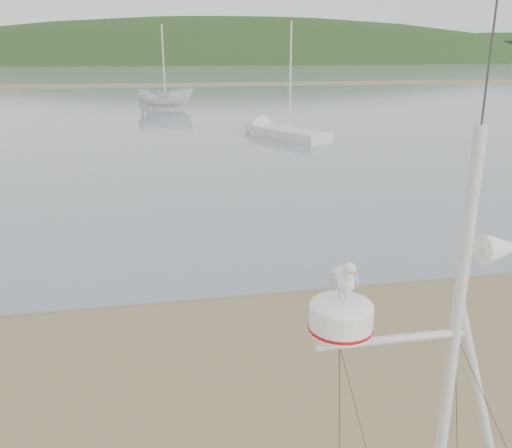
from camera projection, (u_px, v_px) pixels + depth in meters
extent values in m
cube|color=slate|center=(139.00, 70.00, 129.31)|extent=(560.00, 256.00, 0.04)
cube|color=olive|center=(135.00, 85.00, 71.37)|extent=(560.00, 7.00, 0.07)
ellipsoid|color=#1E3515|center=(237.00, 113.00, 239.61)|extent=(400.00, 180.00, 80.00)
cube|color=beige|center=(31.00, 52.00, 181.28)|extent=(8.40, 6.30, 8.00)
cube|color=beige|center=(111.00, 52.00, 186.05)|extent=(8.40, 6.30, 8.00)
cube|color=beige|center=(186.00, 52.00, 190.82)|extent=(8.40, 6.30, 8.00)
cube|color=beige|center=(259.00, 52.00, 195.59)|extent=(8.40, 6.30, 8.00)
cube|color=beige|center=(327.00, 52.00, 200.36)|extent=(8.40, 6.30, 8.00)
cube|color=beige|center=(393.00, 52.00, 205.13)|extent=(8.40, 6.30, 8.00)
cube|color=beige|center=(456.00, 52.00, 209.90)|extent=(8.40, 6.30, 8.00)
cylinder|color=silver|center=(451.00, 364.00, 4.49)|extent=(0.10, 0.10, 3.95)
cylinder|color=silver|center=(486.00, 428.00, 4.78)|extent=(0.91, 0.08, 2.59)
cylinder|color=silver|center=(393.00, 339.00, 4.30)|extent=(1.28, 0.07, 0.07)
cylinder|color=#2D382D|center=(489.00, 68.00, 3.77)|extent=(0.02, 0.02, 0.89)
cube|color=silver|center=(340.00, 336.00, 4.20)|extent=(0.16, 0.16, 0.09)
cylinder|color=white|center=(341.00, 319.00, 4.15)|extent=(0.49, 0.49, 0.22)
cylinder|color=red|center=(340.00, 327.00, 4.17)|extent=(0.50, 0.50, 0.02)
ellipsoid|color=white|center=(342.00, 306.00, 4.12)|extent=(0.49, 0.49, 0.14)
cone|color=white|center=(498.00, 248.00, 4.23)|extent=(0.26, 0.26, 0.26)
cube|color=silver|center=(477.00, 250.00, 4.20)|extent=(0.20, 0.04, 0.04)
cylinder|color=tan|center=(339.00, 294.00, 4.08)|extent=(0.01, 0.01, 0.07)
cylinder|color=tan|center=(345.00, 293.00, 4.09)|extent=(0.01, 0.01, 0.07)
ellipsoid|color=white|center=(343.00, 280.00, 4.05)|extent=(0.17, 0.27, 0.20)
ellipsoid|color=#B0B4B8|center=(334.00, 280.00, 4.02)|extent=(0.05, 0.22, 0.13)
ellipsoid|color=#B0B4B8|center=(353.00, 279.00, 4.05)|extent=(0.05, 0.22, 0.13)
cone|color=white|center=(337.00, 275.00, 4.18)|extent=(0.09, 0.08, 0.09)
ellipsoid|color=white|center=(348.00, 274.00, 3.93)|extent=(0.08, 0.08, 0.12)
sphere|color=white|center=(350.00, 269.00, 3.89)|extent=(0.09, 0.09, 0.09)
cone|color=gold|center=(352.00, 272.00, 3.85)|extent=(0.02, 0.05, 0.02)
imported|color=silver|center=(164.00, 80.00, 41.64)|extent=(1.86, 1.82, 4.44)
cube|color=silver|center=(289.00, 134.00, 28.34)|extent=(3.61, 4.99, 0.50)
cone|color=silver|center=(253.00, 128.00, 30.63)|extent=(2.15, 2.21, 1.54)
cylinder|color=silver|center=(290.00, 77.00, 27.45)|extent=(0.08, 0.08, 5.31)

